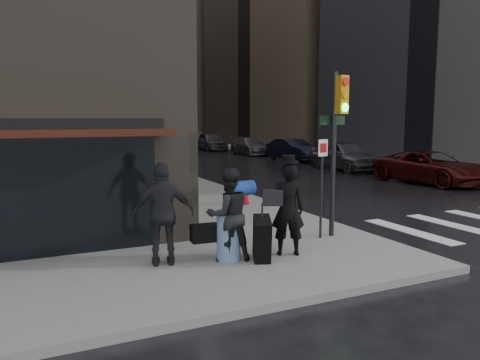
# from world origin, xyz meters

# --- Properties ---
(ground) EXTENTS (140.00, 140.00, 0.00)m
(ground) POSITION_xyz_m (0.00, 0.00, 0.00)
(ground) COLOR black
(ground) RESTS_ON ground
(sidewalk_left) EXTENTS (4.00, 50.00, 0.15)m
(sidewalk_left) POSITION_xyz_m (0.00, 27.00, 0.07)
(sidewalk_left) COLOR slate
(sidewalk_left) RESTS_ON ground
(sidewalk_right) EXTENTS (3.00, 50.00, 0.15)m
(sidewalk_right) POSITION_xyz_m (13.50, 27.00, 0.07)
(sidewalk_right) COLOR slate
(sidewalk_right) RESTS_ON ground
(bldg_right_far) EXTENTS (22.00, 20.00, 25.00)m
(bldg_right_far) POSITION_xyz_m (26.00, 58.00, 12.50)
(bldg_right_far) COLOR slate
(bldg_right_far) RESTS_ON ground
(bldg_distant) EXTENTS (40.00, 12.00, 32.00)m
(bldg_distant) POSITION_xyz_m (6.00, 78.00, 16.00)
(bldg_distant) COLOR slate
(bldg_distant) RESTS_ON ground
(man_overcoat) EXTENTS (1.38, 0.94, 2.09)m
(man_overcoat) POSITION_xyz_m (-0.91, 0.08, 1.03)
(man_overcoat) COLOR black
(man_overcoat) RESTS_ON ground
(man_jeans) EXTENTS (1.30, 0.76, 1.83)m
(man_jeans) POSITION_xyz_m (-2.03, 0.27, 1.07)
(man_jeans) COLOR black
(man_jeans) RESTS_ON ground
(man_greycoat) EXTENTS (1.24, 0.75, 1.97)m
(man_greycoat) POSITION_xyz_m (-3.24, 0.54, 1.14)
(man_greycoat) COLOR black
(man_greycoat) RESTS_ON ground
(traffic_light) EXTENTS (0.94, 0.53, 3.84)m
(traffic_light) POSITION_xyz_m (1.00, 0.95, 2.63)
(traffic_light) COLOR black
(traffic_light) RESTS_ON ground
(fire_hydrant) EXTENTS (0.41, 0.31, 0.70)m
(fire_hydrant) POSITION_xyz_m (0.92, 5.64, 0.46)
(fire_hydrant) COLOR #B00A1A
(fire_hydrant) RESTS_ON ground
(parked_car_0) EXTENTS (2.81, 5.43, 1.46)m
(parked_car_0) POSITION_xyz_m (11.15, 7.44, 0.73)
(parked_car_0) COLOR #390C0B
(parked_car_0) RESTS_ON ground
(parked_car_1) EXTENTS (2.18, 4.99, 1.67)m
(parked_car_1) POSITION_xyz_m (11.13, 13.70, 0.84)
(parked_car_1) COLOR #47464B
(parked_car_1) RESTS_ON ground
(parked_car_2) EXTENTS (1.91, 4.73, 1.53)m
(parked_car_2) POSITION_xyz_m (11.58, 19.96, 0.76)
(parked_car_2) COLOR black
(parked_car_2) RESTS_ON ground
(parked_car_3) EXTENTS (2.11, 4.94, 1.42)m
(parked_car_3) POSITION_xyz_m (11.38, 26.22, 0.71)
(parked_car_3) COLOR #525157
(parked_car_3) RESTS_ON ground
(parked_car_4) EXTENTS (2.05, 4.86, 1.64)m
(parked_car_4) POSITION_xyz_m (10.41, 32.48, 0.82)
(parked_car_4) COLOR #525157
(parked_car_4) RESTS_ON ground
(parked_car_5) EXTENTS (1.74, 4.83, 1.58)m
(parked_car_5) POSITION_xyz_m (11.08, 38.74, 0.79)
(parked_car_5) COLOR #424247
(parked_car_5) RESTS_ON ground
(parked_car_6) EXTENTS (2.58, 5.02, 1.36)m
(parked_car_6) POSITION_xyz_m (11.58, 45.00, 0.68)
(parked_car_6) COLOR #515257
(parked_car_6) RESTS_ON ground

